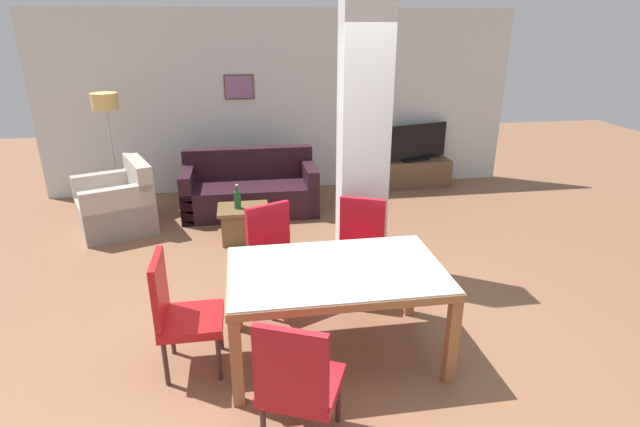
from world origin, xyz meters
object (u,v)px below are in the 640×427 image
object	(u,v)px
dining_chair_near_left	(298,381)
dining_chair_head_left	(179,310)
dining_table	(336,285)
floor_lamp	(106,112)
bottle	(237,199)
tv_screen	(415,143)
armchair	(119,206)
sofa	(250,191)
dining_chair_far_right	(359,246)
coffee_table	(244,223)
tv_stand	(413,173)
dining_chair_far_left	(275,253)

from	to	relation	value
dining_chair_near_left	dining_chair_head_left	xyz separation A→B (m)	(-0.78, 0.91, 0.00)
dining_table	floor_lamp	xyz separation A→B (m)	(-2.45, 3.88, 0.75)
bottle	tv_screen	bearing A→B (deg)	32.48
armchair	bottle	bearing A→B (deg)	-135.19
dining_chair_near_left	armchair	xyz separation A→B (m)	(-1.85, 3.91, -0.20)
bottle	floor_lamp	xyz separation A→B (m)	(-1.71, 1.53, 0.82)
armchair	sofa	bearing A→B (deg)	-98.82
dining_chair_head_left	tv_screen	xyz separation A→B (m)	(3.25, 4.13, 0.21)
dining_chair_far_right	floor_lamp	xyz separation A→B (m)	(-2.85, 2.97, 0.86)
coffee_table	tv_stand	distance (m)	3.27
tv_screen	sofa	bearing A→B (deg)	0.33
tv_screen	dining_chair_head_left	bearing A→B (deg)	36.41
sofa	coffee_table	xyz separation A→B (m)	(-0.11, -1.02, -0.07)
coffee_table	tv_stand	bearing A→B (deg)	32.77
sofa	bottle	world-z (taller)	sofa
armchair	coffee_table	world-z (taller)	armchair
sofa	tv_screen	world-z (taller)	tv_screen
dining_chair_far_right	sofa	xyz separation A→B (m)	(-0.98, 2.48, -0.21)
dining_chair_near_left	bottle	xyz separation A→B (m)	(-0.34, 3.26, 0.04)
dining_chair_far_left	coffee_table	distance (m)	1.54
dining_chair_near_left	tv_screen	xyz separation A→B (m)	(2.47, 5.05, 0.21)
tv_screen	floor_lamp	bearing A→B (deg)	-12.18
tv_stand	coffee_table	bearing A→B (deg)	-147.23
dining_table	dining_chair_head_left	xyz separation A→B (m)	(-1.18, 0.00, -0.11)
dining_table	bottle	size ratio (longest dim) A/B	5.54
coffee_table	dining_chair_far_left	bearing A→B (deg)	-79.37
dining_table	tv_screen	distance (m)	4.62
dining_chair_far_left	tv_screen	size ratio (longest dim) A/B	0.87
dining_chair_far_right	floor_lamp	bearing A→B (deg)	-22.23
dining_chair_far_right	tv_stand	size ratio (longest dim) A/B	0.81
dining_chair_far_left	armchair	bearing A→B (deg)	-73.83
dining_chair_head_left	bottle	size ratio (longest dim) A/B	3.19
armchair	tv_screen	size ratio (longest dim) A/B	1.06
armchair	dining_table	bearing A→B (deg)	-164.82
dining_chair_far_right	dining_chair_head_left	xyz separation A→B (m)	(-1.58, -0.91, 0.00)
coffee_table	tv_stand	world-z (taller)	tv_stand
dining_chair_far_left	bottle	xyz separation A→B (m)	(-0.34, 1.47, 0.04)
sofa	floor_lamp	world-z (taller)	floor_lamp
coffee_table	tv_stand	size ratio (longest dim) A/B	0.52
dining_table	tv_screen	bearing A→B (deg)	63.42
tv_screen	dining_chair_near_left	bearing A→B (deg)	48.46
dining_chair_near_left	coffee_table	bearing A→B (deg)	118.71
dining_chair_near_left	dining_table	bearing A→B (deg)	90.00
dining_chair_near_left	coffee_table	size ratio (longest dim) A/B	1.56
dining_chair_far_right	bottle	xyz separation A→B (m)	(-1.14, 1.44, 0.04)
armchair	dining_chair_far_right	bearing A→B (deg)	-150.00
dining_chair_far_right	armchair	size ratio (longest dim) A/B	0.82
sofa	floor_lamp	distance (m)	2.22
coffee_table	tv_stand	xyz separation A→B (m)	(2.75, 1.77, -0.00)
dining_chair_head_left	floor_lamp	bearing A→B (deg)	-161.79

